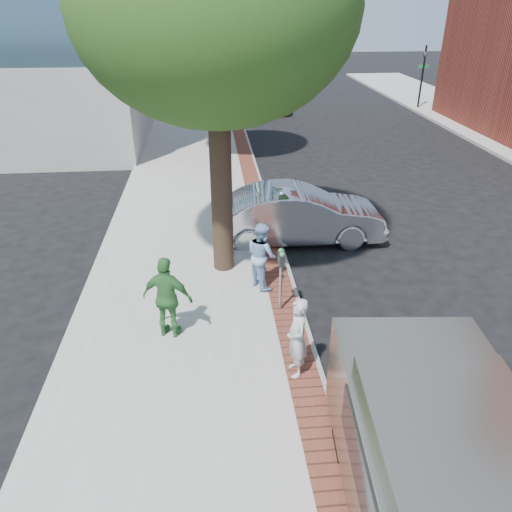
{
  "coord_description": "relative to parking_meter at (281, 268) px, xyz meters",
  "views": [
    {
      "loc": [
        -0.84,
        -9.49,
        6.35
      ],
      "look_at": [
        0.09,
        0.39,
        1.2
      ],
      "focal_mm": 35.0,
      "sensor_mm": 36.0,
      "label": 1
    }
  ],
  "objects": [
    {
      "name": "person_officer",
      "position": [
        -0.3,
        1.1,
        -0.24
      ],
      "size": [
        0.9,
        0.98,
        1.63
      ],
      "primitive_type": "imported",
      "rotation": [
        0.0,
        0.0,
        2.01
      ],
      "color": "#8AADD6",
      "rests_on": "sidewalk"
    },
    {
      "name": "curb",
      "position": [
        0.47,
        8.22,
        -1.13
      ],
      "size": [
        0.1,
        60.0,
        0.15
      ],
      "primitive_type": "cube",
      "color": "gray",
      "rests_on": "ground"
    },
    {
      "name": "van",
      "position": [
        1.24,
        -5.6,
        -0.05
      ],
      "size": [
        2.65,
        5.85,
        2.1
      ],
      "rotation": [
        0.0,
        0.0,
        -0.09
      ],
      "color": "gray",
      "rests_on": "ground"
    },
    {
      "name": "signal_near",
      "position": [
        0.32,
        22.22,
        1.05
      ],
      "size": [
        0.7,
        0.15,
        3.8
      ],
      "color": "black",
      "rests_on": "ground"
    },
    {
      "name": "ground",
      "position": [
        -0.58,
        0.22,
        -1.21
      ],
      "size": [
        120.0,
        120.0,
        0.0
      ],
      "primitive_type": "plane",
      "color": "black",
      "rests_on": "ground"
    },
    {
      "name": "sedan_silver",
      "position": [
        1.02,
        3.81,
        -0.4
      ],
      "size": [
        4.91,
        1.74,
        1.61
      ],
      "primitive_type": "imported",
      "rotation": [
        0.0,
        0.0,
        1.56
      ],
      "color": "silver",
      "rests_on": "ground"
    },
    {
      "name": "brick_strip",
      "position": [
        0.12,
        8.22,
        -1.05
      ],
      "size": [
        0.6,
        60.0,
        0.01
      ],
      "primitive_type": "cube",
      "color": "brown",
      "rests_on": "sidewalk"
    },
    {
      "name": "tree_far",
      "position": [
        -1.08,
        12.22,
        4.09
      ],
      "size": [
        4.8,
        4.8,
        7.14
      ],
      "color": "black",
      "rests_on": "sidewalk"
    },
    {
      "name": "tree_near",
      "position": [
        -1.18,
        2.12,
        4.97
      ],
      "size": [
        6.0,
        6.0,
        8.51
      ],
      "color": "black",
      "rests_on": "sidewalk"
    },
    {
      "name": "person_gray",
      "position": [
        -0.0,
        -2.13,
        -0.27
      ],
      "size": [
        0.43,
        0.61,
        1.57
      ],
      "primitive_type": "imported",
      "rotation": [
        0.0,
        0.0,
        -1.47
      ],
      "color": "#B9B9BE",
      "rests_on": "sidewalk"
    },
    {
      "name": "parking_meter",
      "position": [
        0.0,
        0.0,
        0.0
      ],
      "size": [
        0.12,
        0.32,
        1.47
      ],
      "color": "gray",
      "rests_on": "sidewalk"
    },
    {
      "name": "sidewalk",
      "position": [
        -2.08,
        8.22,
        -1.13
      ],
      "size": [
        5.0,
        60.0,
        0.15
      ],
      "primitive_type": "cube",
      "color": "#9E9991",
      "rests_on": "ground"
    },
    {
      "name": "signal_far",
      "position": [
        11.92,
        22.22,
        1.05
      ],
      "size": [
        0.7,
        0.15,
        3.8
      ],
      "color": "black",
      "rests_on": "ground"
    },
    {
      "name": "person_green",
      "position": [
        -2.38,
        -0.72,
        -0.17
      ],
      "size": [
        1.12,
        0.74,
        1.77
      ],
      "primitive_type": "imported",
      "rotation": [
        0.0,
        0.0,
        2.82
      ],
      "color": "#397D3A",
      "rests_on": "sidewalk"
    },
    {
      "name": "bg_car",
      "position": [
        1.66,
        21.62,
        -0.53
      ],
      "size": [
        4.17,
        2.14,
        1.36
      ],
      "primitive_type": "imported",
      "rotation": [
        0.0,
        0.0,
        1.43
      ],
      "color": "black",
      "rests_on": "ground"
    }
  ]
}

